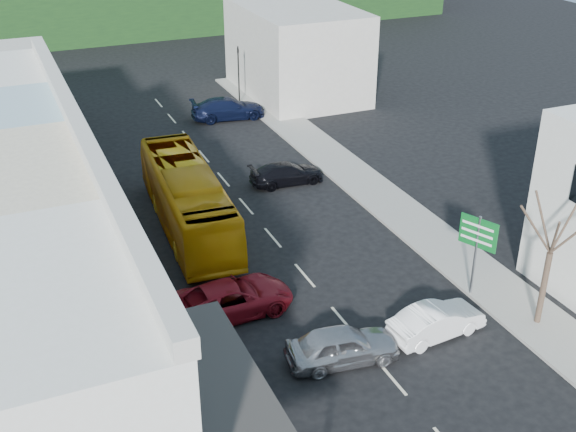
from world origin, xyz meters
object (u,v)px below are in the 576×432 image
object	(u,v)px
direction_sign	(475,257)
street_tree	(550,253)
pedestrian_left	(149,340)
car_red	(232,299)
car_silver	(342,347)
traffic_signal	(239,76)
car_white	(436,321)
bus	(188,201)

from	to	relation	value
direction_sign	street_tree	size ratio (longest dim) A/B	0.57
pedestrian_left	direction_sign	distance (m)	14.39
car_red	pedestrian_left	size ratio (longest dim) A/B	2.71
car_silver	car_red	bearing A→B (deg)	38.01
car_red	pedestrian_left	xyz separation A→B (m)	(-4.01, -1.85, 0.30)
car_silver	traffic_signal	world-z (taller)	traffic_signal
car_silver	car_white	xyz separation A→B (m)	(4.31, 0.00, 0.00)
car_silver	pedestrian_left	xyz separation A→B (m)	(-6.89, 2.95, 0.30)
car_white	car_silver	bearing A→B (deg)	84.33
direction_sign	street_tree	distance (m)	3.54
bus	traffic_signal	size ratio (longest dim) A/B	2.55
car_white	pedestrian_left	distance (m)	11.58
car_white	street_tree	world-z (taller)	street_tree
bus	car_silver	size ratio (longest dim) A/B	2.64
traffic_signal	street_tree	bearing A→B (deg)	114.88
pedestrian_left	direction_sign	xyz separation A→B (m)	(14.32, -1.04, 0.99)
bus	car_white	xyz separation A→B (m)	(6.65, -13.20, -0.85)
car_white	traffic_signal	bearing A→B (deg)	-10.71
bus	street_tree	bearing A→B (deg)	-48.64
car_white	direction_sign	world-z (taller)	direction_sign
bus	pedestrian_left	xyz separation A→B (m)	(-4.54, -10.25, -0.55)
traffic_signal	car_silver	bearing A→B (deg)	99.43
pedestrian_left	traffic_signal	distance (m)	31.93
car_red	street_tree	xyz separation A→B (m)	(11.58, -5.83, 2.78)
pedestrian_left	direction_sign	bearing A→B (deg)	-101.58
bus	car_red	distance (m)	8.46
street_tree	pedestrian_left	bearing A→B (deg)	165.65
car_silver	direction_sign	distance (m)	7.78
car_silver	car_white	distance (m)	4.31
car_red	direction_sign	bearing A→B (deg)	-108.61
car_silver	car_white	size ratio (longest dim) A/B	1.00
car_white	pedestrian_left	world-z (taller)	pedestrian_left
bus	car_red	xyz separation A→B (m)	(-0.54, -8.40, -0.85)
car_white	traffic_signal	world-z (taller)	traffic_signal
bus	direction_sign	world-z (taller)	direction_sign
car_red	direction_sign	size ratio (longest dim) A/B	1.16
bus	car_white	distance (m)	14.80
bus	car_silver	distance (m)	13.43
car_red	traffic_signal	xyz separation A→B (m)	(9.96, 26.84, 1.57)
car_red	direction_sign	distance (m)	10.79
car_red	street_tree	world-z (taller)	street_tree
bus	car_silver	xyz separation A→B (m)	(2.34, -13.20, -0.85)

